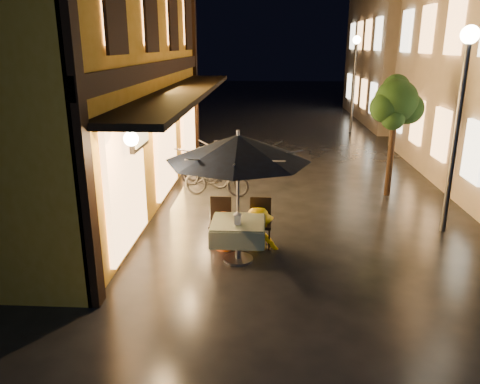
# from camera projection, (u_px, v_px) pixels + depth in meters

# --- Properties ---
(ground) EXTENTS (90.00, 90.00, 0.00)m
(ground) POSITION_uv_depth(u_px,v_px,m) (312.00, 269.00, 8.43)
(ground) COLOR black
(ground) RESTS_ON ground
(west_building) EXTENTS (5.90, 11.40, 7.40)m
(west_building) POSITION_uv_depth(u_px,v_px,m) (69.00, 51.00, 11.43)
(west_building) COLOR gold
(west_building) RESTS_ON ground
(east_building_far) EXTENTS (7.30, 10.30, 7.30)m
(east_building_far) POSITION_uv_depth(u_px,v_px,m) (430.00, 48.00, 24.04)
(east_building_far) COLOR #B9A392
(east_building_far) RESTS_ON ground
(street_tree) EXTENTS (1.43, 1.20, 3.15)m
(street_tree) POSITION_uv_depth(u_px,v_px,m) (396.00, 104.00, 11.86)
(street_tree) COLOR black
(street_tree) RESTS_ON ground
(streetlamp_near) EXTENTS (0.36, 0.36, 4.23)m
(streetlamp_near) POSITION_uv_depth(u_px,v_px,m) (462.00, 95.00, 9.29)
(streetlamp_near) COLOR #59595E
(streetlamp_near) RESTS_ON ground
(streetlamp_far) EXTENTS (0.36, 0.36, 4.23)m
(streetlamp_far) POSITION_uv_depth(u_px,v_px,m) (355.00, 67.00, 20.71)
(streetlamp_far) COLOR #59595E
(streetlamp_far) RESTS_ON ground
(cafe_table) EXTENTS (0.99, 0.99, 0.78)m
(cafe_table) POSITION_uv_depth(u_px,v_px,m) (238.00, 231.00, 8.62)
(cafe_table) COLOR #59595E
(cafe_table) RESTS_ON ground
(patio_umbrella) EXTENTS (2.59, 2.59, 2.46)m
(patio_umbrella) POSITION_uv_depth(u_px,v_px,m) (238.00, 148.00, 8.15)
(patio_umbrella) COLOR #59595E
(patio_umbrella) RESTS_ON ground
(cafe_chair_left) EXTENTS (0.42, 0.42, 0.97)m
(cafe_chair_left) POSITION_uv_depth(u_px,v_px,m) (220.00, 219.00, 9.36)
(cafe_chair_left) COLOR black
(cafe_chair_left) RESTS_ON ground
(cafe_chair_right) EXTENTS (0.42, 0.42, 0.97)m
(cafe_chair_right) POSITION_uv_depth(u_px,v_px,m) (260.00, 220.00, 9.31)
(cafe_chair_right) COLOR black
(cafe_chair_right) RESTS_ON ground
(table_lantern) EXTENTS (0.16, 0.16, 0.25)m
(table_lantern) POSITION_uv_depth(u_px,v_px,m) (238.00, 217.00, 8.38)
(table_lantern) COLOR white
(table_lantern) RESTS_ON cafe_table
(person_orange) EXTENTS (0.84, 0.74, 1.45)m
(person_orange) POSITION_uv_depth(u_px,v_px,m) (224.00, 212.00, 9.17)
(person_orange) COLOR #DB4800
(person_orange) RESTS_ON ground
(person_yellow) EXTENTS (1.05, 0.61, 1.63)m
(person_yellow) POSITION_uv_depth(u_px,v_px,m) (258.00, 209.00, 9.09)
(person_yellow) COLOR #FFC900
(person_yellow) RESTS_ON ground
(bicycle_0) EXTENTS (1.83, 0.87, 0.92)m
(bicycle_0) POSITION_uv_depth(u_px,v_px,m) (217.00, 179.00, 12.39)
(bicycle_0) COLOR black
(bicycle_0) RESTS_ON ground
(bicycle_1) EXTENTS (1.58, 0.92, 0.92)m
(bicycle_1) POSITION_uv_depth(u_px,v_px,m) (204.00, 171.00, 13.16)
(bicycle_1) COLOR black
(bicycle_1) RESTS_ON ground
(bicycle_2) EXTENTS (1.91, 1.11, 0.95)m
(bicycle_2) POSITION_uv_depth(u_px,v_px,m) (213.00, 164.00, 13.84)
(bicycle_2) COLOR black
(bicycle_2) RESTS_ON ground
(bicycle_3) EXTENTS (1.61, 1.05, 0.94)m
(bicycle_3) POSITION_uv_depth(u_px,v_px,m) (224.00, 154.00, 15.17)
(bicycle_3) COLOR black
(bicycle_3) RESTS_ON ground
(bicycle_4) EXTENTS (1.60, 0.65, 0.82)m
(bicycle_4) POSITION_uv_depth(u_px,v_px,m) (220.00, 150.00, 15.98)
(bicycle_4) COLOR black
(bicycle_4) RESTS_ON ground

